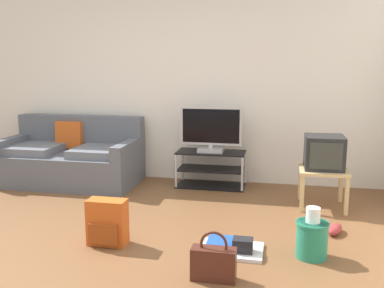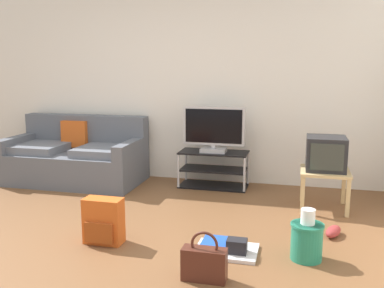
# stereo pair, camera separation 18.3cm
# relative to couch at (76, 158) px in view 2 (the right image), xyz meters

# --- Properties ---
(ground_plane) EXTENTS (9.00, 9.80, 0.02)m
(ground_plane) POSITION_rel_couch_xyz_m (1.11, -1.94, -0.33)
(ground_plane) COLOR brown
(wall_back) EXTENTS (9.00, 0.10, 2.70)m
(wall_back) POSITION_rel_couch_xyz_m (1.11, 0.51, 1.03)
(wall_back) COLOR silver
(wall_back) RESTS_ON ground_plane
(couch) EXTENTS (1.76, 0.91, 0.85)m
(couch) POSITION_rel_couch_xyz_m (0.00, 0.00, 0.00)
(couch) COLOR #565B66
(couch) RESTS_ON ground_plane
(tv_stand) EXTENTS (0.85, 0.40, 0.45)m
(tv_stand) POSITION_rel_couch_xyz_m (1.82, 0.17, -0.09)
(tv_stand) COLOR black
(tv_stand) RESTS_ON ground_plane
(flat_tv) EXTENTS (0.77, 0.22, 0.57)m
(flat_tv) POSITION_rel_couch_xyz_m (1.82, 0.15, 0.42)
(flat_tv) COLOR #B2B2B7
(flat_tv) RESTS_ON tv_stand
(side_table) EXTENTS (0.50, 0.50, 0.42)m
(side_table) POSITION_rel_couch_xyz_m (3.13, -0.38, 0.04)
(side_table) COLOR tan
(side_table) RESTS_ON ground_plane
(crt_tv) EXTENTS (0.40, 0.41, 0.35)m
(crt_tv) POSITION_rel_couch_xyz_m (3.13, -0.36, 0.29)
(crt_tv) COLOR #232326
(crt_tv) RESTS_ON side_table
(backpack) EXTENTS (0.33, 0.23, 0.40)m
(backpack) POSITION_rel_couch_xyz_m (1.24, -1.78, -0.12)
(backpack) COLOR #CC561E
(backpack) RESTS_ON ground_plane
(handbag) EXTENTS (0.32, 0.13, 0.37)m
(handbag) POSITION_rel_couch_xyz_m (2.23, -2.21, -0.19)
(handbag) COLOR #4C2319
(handbag) RESTS_ON ground_plane
(cleaning_bucket) EXTENTS (0.26, 0.26, 0.41)m
(cleaning_bucket) POSITION_rel_couch_xyz_m (2.94, -1.69, -0.14)
(cleaning_bucket) COLOR #238466
(cleaning_bucket) RESTS_ON ground_plane
(sneakers_pair) EXTENTS (0.39, 0.28, 0.09)m
(sneakers_pair) POSITION_rel_couch_xyz_m (3.08, -1.15, -0.27)
(sneakers_pair) COLOR #993333
(sneakers_pair) RESTS_ON ground_plane
(floor_tray) EXTENTS (0.51, 0.36, 0.14)m
(floor_tray) POSITION_rel_couch_xyz_m (2.30, -1.72, -0.28)
(floor_tray) COLOR silver
(floor_tray) RESTS_ON ground_plane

